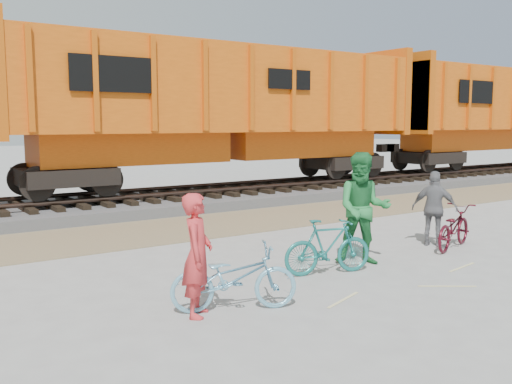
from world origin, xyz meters
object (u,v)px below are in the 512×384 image
hopper_car_center (224,107)px  person_man (363,208)px  hopper_car_right (501,112)px  bicycle_teal (328,247)px  person_woman (435,209)px  bicycle_blue (234,278)px  person_solo (197,255)px  bicycle_maroon (453,227)px

hopper_car_center → person_man: bearing=-104.5°
hopper_car_center → hopper_car_right: 15.00m
hopper_car_center → person_man: hopper_car_center is taller
bicycle_teal → person_woman: bearing=-66.7°
bicycle_blue → person_solo: 0.62m
hopper_car_center → person_woman: hopper_car_center is taller
person_man → bicycle_blue: bearing=-123.4°
person_woman → bicycle_blue: bearing=69.5°
person_man → person_woman: (2.29, 0.26, -0.23)m
bicycle_teal → person_solo: size_ratio=0.96×
hopper_car_right → bicycle_blue: hopper_car_right is taller
person_solo → person_man: person_man is taller
bicycle_blue → person_woman: (5.58, 1.15, 0.32)m
bicycle_blue → bicycle_maroon: size_ratio=1.04×
bicycle_blue → bicycle_maroon: bearing=-60.0°
hopper_car_right → person_woman: (-14.88, -8.14, -2.23)m
hopper_car_center → bicycle_blue: size_ratio=8.14×
bicycle_maroon → person_solo: (-6.18, -0.65, 0.38)m
bicycle_blue → bicycle_teal: bicycle_teal is taller
hopper_car_center → bicycle_maroon: bearing=-88.5°
hopper_car_center → bicycle_maroon: hopper_car_center is taller
hopper_car_right → bicycle_maroon: bearing=-150.0°
bicycle_maroon → person_woman: 0.53m
bicycle_blue → person_man: (3.28, 0.90, 0.55)m
hopper_car_center → hopper_car_right: same height
hopper_car_center → hopper_car_right: (15.00, 0.00, 0.00)m
bicycle_teal → person_man: (1.00, 0.20, 0.53)m
hopper_car_center → bicycle_maroon: 8.92m
hopper_car_center → person_woman: 8.44m
hopper_car_center → bicycle_teal: (-3.17, -8.60, -2.54)m
bicycle_teal → person_solo: (-2.78, -0.60, 0.34)m
bicycle_blue → person_solo: size_ratio=1.06×
hopper_car_right → bicycle_blue: 22.61m
hopper_car_right → hopper_car_center: bearing=180.0°
hopper_car_center → bicycle_blue: hopper_car_center is taller
hopper_car_center → bicycle_teal: bearing=-110.2°
person_woman → person_solo: bearing=67.6°
person_solo → person_man: bearing=-40.4°
person_woman → hopper_car_right: bearing=-93.5°
person_man → bicycle_maroon: bearing=37.9°
hopper_car_right → person_solo: size_ratio=8.61×
hopper_car_right → bicycle_maroon: hopper_car_right is taller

